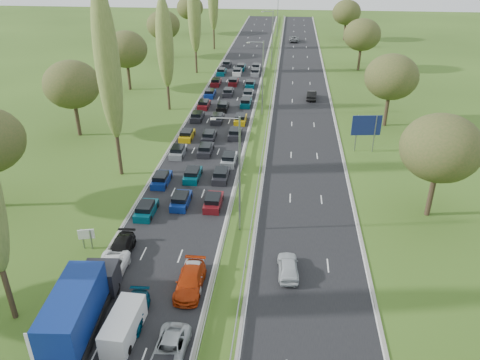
% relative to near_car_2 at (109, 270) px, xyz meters
% --- Properties ---
extents(ground, '(260.00, 260.00, 0.00)m').
position_rel_near_car_2_xyz_m(ground, '(10.38, 45.58, -0.77)').
color(ground, '#304B17').
rests_on(ground, ground).
extents(near_carriageway, '(10.50, 215.00, 0.04)m').
position_rel_near_car_2_xyz_m(near_carriageway, '(3.63, 48.08, -0.77)').
color(near_carriageway, black).
rests_on(near_carriageway, ground).
extents(far_carriageway, '(10.50, 215.00, 0.04)m').
position_rel_near_car_2_xyz_m(far_carriageway, '(17.13, 48.08, -0.77)').
color(far_carriageway, black).
rests_on(far_carriageway, ground).
extents(central_reservation, '(2.36, 215.00, 0.32)m').
position_rel_near_car_2_xyz_m(central_reservation, '(10.38, 48.08, -0.22)').
color(central_reservation, gray).
rests_on(central_reservation, ground).
extents(lamp_columns, '(0.18, 140.18, 12.00)m').
position_rel_near_car_2_xyz_m(lamp_columns, '(10.38, 43.58, 5.23)').
color(lamp_columns, gray).
rests_on(lamp_columns, ground).
extents(poplar_row, '(2.80, 127.80, 22.44)m').
position_rel_near_car_2_xyz_m(poplar_row, '(-5.62, 33.75, 11.61)').
color(poplar_row, '#2D2116').
rests_on(poplar_row, ground).
extents(woodland_left, '(8.00, 166.00, 11.10)m').
position_rel_near_car_2_xyz_m(woodland_left, '(-16.12, 28.21, 6.91)').
color(woodland_left, '#2D2116').
rests_on(woodland_left, ground).
extents(woodland_right, '(8.00, 153.00, 11.10)m').
position_rel_near_car_2_xyz_m(woodland_right, '(29.88, 32.25, 6.91)').
color(woodland_right, '#2D2116').
rests_on(woodland_right, ground).
extents(traffic_queue_fill, '(9.08, 69.23, 0.80)m').
position_rel_near_car_2_xyz_m(traffic_queue_fill, '(3.61, 43.12, -0.33)').
color(traffic_queue_fill, '#053F4C').
rests_on(traffic_queue_fill, ground).
extents(near_car_2, '(2.72, 5.52, 1.51)m').
position_rel_near_car_2_xyz_m(near_car_2, '(0.00, 0.00, 0.00)').
color(near_car_2, white).
rests_on(near_car_2, near_carriageway).
extents(near_car_3, '(2.21, 4.96, 1.42)m').
position_rel_near_car_2_xyz_m(near_car_3, '(-0.08, 3.17, -0.05)').
color(near_car_3, black).
rests_on(near_car_3, near_carriageway).
extents(near_car_7, '(2.08, 4.68, 1.33)m').
position_rel_near_car_2_xyz_m(near_car_7, '(3.61, -4.66, -0.09)').
color(near_car_7, '#053955').
rests_on(near_car_7, near_carriageway).
extents(near_car_10, '(2.29, 4.87, 1.34)m').
position_rel_near_car_2_xyz_m(near_car_10, '(7.25, -7.99, -0.08)').
color(near_car_10, '#A2A7AB').
rests_on(near_car_10, near_carriageway).
extents(near_car_11, '(2.16, 5.28, 1.53)m').
position_rel_near_car_2_xyz_m(near_car_11, '(7.23, -0.76, 0.01)').
color(near_car_11, '#A92E0A').
rests_on(near_car_11, near_carriageway).
extents(near_car_12, '(2.17, 4.71, 1.57)m').
position_rel_near_car_2_xyz_m(near_car_12, '(7.24, 0.06, 0.03)').
color(near_car_12, silver).
rests_on(near_car_12, near_carriageway).
extents(far_car_0, '(2.04, 4.44, 1.48)m').
position_rel_near_car_2_xyz_m(far_car_0, '(15.31, 2.11, -0.01)').
color(far_car_0, '#B2B8BD').
rests_on(far_car_0, far_carriageway).
extents(far_car_1, '(2.03, 4.90, 1.58)m').
position_rel_near_car_2_xyz_m(far_car_1, '(18.87, 52.87, 0.04)').
color(far_car_1, black).
rests_on(far_car_1, far_carriageway).
extents(far_car_2, '(2.64, 5.69, 1.58)m').
position_rel_near_car_2_xyz_m(far_car_2, '(15.46, 106.98, 0.04)').
color(far_car_2, slate).
rests_on(far_car_2, far_carriageway).
extents(blue_lorry, '(2.74, 9.85, 4.16)m').
position_rel_near_car_2_xyz_m(blue_lorry, '(0.15, -6.01, 1.37)').
color(blue_lorry, black).
rests_on(blue_lorry, near_carriageway).
extents(white_van_rear, '(1.94, 4.94, 1.99)m').
position_rel_near_car_2_xyz_m(white_van_rear, '(3.46, -6.21, 0.25)').
color(white_van_rear, white).
rests_on(white_van_rear, near_carriageway).
extents(info_sign, '(1.48, 0.47, 2.10)m').
position_rel_near_car_2_xyz_m(info_sign, '(-3.52, 3.88, 0.60)').
color(info_sign, gray).
rests_on(info_sign, ground).
extents(direction_sign, '(3.98, 0.64, 5.20)m').
position_rel_near_car_2_xyz_m(direction_sign, '(25.28, 29.85, 2.80)').
color(direction_sign, gray).
rests_on(direction_sign, ground).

